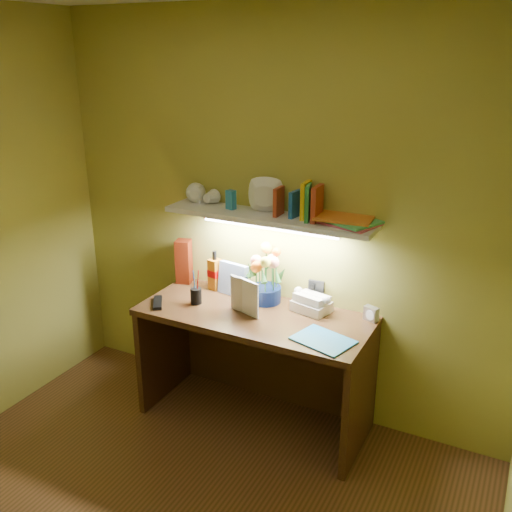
{
  "coord_description": "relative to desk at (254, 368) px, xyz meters",
  "views": [
    {
      "loc": [
        1.41,
        -1.54,
        2.24
      ],
      "look_at": [
        -0.06,
        1.35,
        1.05
      ],
      "focal_mm": 40.0,
      "sensor_mm": 36.0,
      "label": 1
    }
  ],
  "objects": [
    {
      "name": "desk",
      "position": [
        0.0,
        0.0,
        0.0
      ],
      "size": [
        1.4,
        0.6,
        0.75
      ],
      "primitive_type": "cube",
      "color": "#35170E",
      "rests_on": "ground"
    },
    {
      "name": "flower_bouquet",
      "position": [
        -0.01,
        0.18,
        0.55
      ],
      "size": [
        0.24,
        0.24,
        0.34
      ],
      "primitive_type": null,
      "rotation": [
        0.0,
        0.0,
        0.12
      ],
      "color": "#071439",
      "rests_on": "desk"
    },
    {
      "name": "telephone",
      "position": [
        0.29,
        0.18,
        0.44
      ],
      "size": [
        0.24,
        0.2,
        0.13
      ],
      "primitive_type": null,
      "rotation": [
        0.0,
        0.0,
        -0.24
      ],
      "color": "beige",
      "rests_on": "desk"
    },
    {
      "name": "desk_clock",
      "position": [
        0.65,
        0.22,
        0.42
      ],
      "size": [
        0.09,
        0.07,
        0.08
      ],
      "primitive_type": "cube",
      "rotation": [
        0.0,
        0.0,
        -0.36
      ],
      "color": "#B9B9BE",
      "rests_on": "desk"
    },
    {
      "name": "whisky_bottle",
      "position": [
        -0.4,
        0.21,
        0.51
      ],
      "size": [
        0.08,
        0.08,
        0.26
      ],
      "primitive_type": null,
      "rotation": [
        0.0,
        0.0,
        -0.23
      ],
      "color": "#C26C10",
      "rests_on": "desk"
    },
    {
      "name": "whisky_box",
      "position": [
        -0.64,
        0.22,
        0.52
      ],
      "size": [
        0.12,
        0.12,
        0.3
      ],
      "primitive_type": "cube",
      "rotation": [
        0.0,
        0.0,
        0.29
      ],
      "color": "#611907",
      "rests_on": "desk"
    },
    {
      "name": "pen_cup",
      "position": [
        -0.38,
        -0.04,
        0.46
      ],
      "size": [
        0.08,
        0.08,
        0.17
      ],
      "primitive_type": "cylinder",
      "rotation": [
        0.0,
        0.0,
        -0.14
      ],
      "color": "black",
      "rests_on": "desk"
    },
    {
      "name": "art_card",
      "position": [
        -0.25,
        0.19,
        0.48
      ],
      "size": [
        0.21,
        0.08,
        0.21
      ],
      "primitive_type": null,
      "rotation": [
        0.0,
        0.0,
        -0.18
      ],
      "color": "white",
      "rests_on": "desk"
    },
    {
      "name": "tv_remote",
      "position": [
        -0.59,
        -0.16,
        0.39
      ],
      "size": [
        0.15,
        0.18,
        0.02
      ],
      "primitive_type": "cube",
      "rotation": [
        0.0,
        0.0,
        0.61
      ],
      "color": "black",
      "rests_on": "desk"
    },
    {
      "name": "blue_folder",
      "position": [
        0.49,
        -0.14,
        0.38
      ],
      "size": [
        0.36,
        0.3,
        0.01
      ],
      "primitive_type": "cube",
      "rotation": [
        0.0,
        0.0,
        -0.28
      ],
      "color": "#2986C1",
      "rests_on": "desk"
    },
    {
      "name": "desk_book_a",
      "position": [
        -0.16,
        0.0,
        0.48
      ],
      "size": [
        0.16,
        0.06,
        0.22
      ],
      "primitive_type": "imported",
      "rotation": [
        0.0,
        0.0,
        -0.26
      ],
      "color": "silver",
      "rests_on": "desk"
    },
    {
      "name": "desk_book_b",
      "position": [
        -0.09,
        -0.01,
        0.48
      ],
      "size": [
        0.16,
        0.07,
        0.22
      ],
      "primitive_type": "imported",
      "rotation": [
        0.0,
        0.0,
        -0.38
      ],
      "color": "white",
      "rests_on": "desk"
    },
    {
      "name": "wall_shelf",
      "position": [
        0.03,
        0.19,
        0.96
      ],
      "size": [
        1.32,
        0.35,
        0.24
      ],
      "color": "white",
      "rests_on": "ground"
    }
  ]
}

